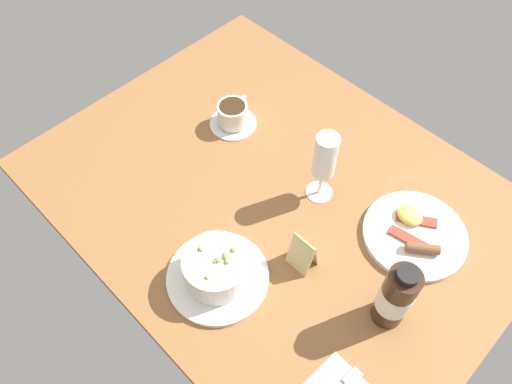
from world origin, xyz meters
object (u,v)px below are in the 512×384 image
Objects in this scene: porridge_bowl at (217,270)px; breakfast_plate at (414,234)px; wine_glass at (325,159)px; sauce_bottle_brown at (396,297)px; menu_card at (303,252)px; coffee_cup at (233,115)px.

breakfast_plate is at bearing 58.61° from porridge_bowl.
breakfast_plate is (22.56, 5.86, -11.50)cm from wine_glass.
porridge_bowl is at bearing -121.39° from breakfast_plate.
breakfast_plate is (22.99, 37.68, -3.04)cm from porridge_bowl.
porridge_bowl is 0.94× the size of breakfast_plate.
porridge_bowl reaches higher than breakfast_plate.
porridge_bowl is 35.26cm from sauce_bottle_brown.
menu_card reaches higher than breakfast_plate.
sauce_bottle_brown is (29.18, -13.25, -3.80)cm from wine_glass.
breakfast_plate is at bearing 59.58° from menu_card.
wine_glass is at bearing 155.57° from sauce_bottle_brown.
coffee_cup is at bearing 178.43° from wine_glass.
coffee_cup is 61.28cm from sauce_bottle_brown.
coffee_cup is 53.04cm from breakfast_plate.
sauce_bottle_brown is 20.45cm from menu_card.
sauce_bottle_brown is at bearing -13.34° from coffee_cup.
coffee_cup is at bearing 166.66° from sauce_bottle_brown.
menu_card is (-19.75, -3.25, -4.19)cm from sauce_bottle_brown.
wine_glass is at bearing 119.74° from menu_card.
porridge_bowl is 44.19cm from coffee_cup.
breakfast_plate is 26.17cm from menu_card.
sauce_bottle_brown is 2.07× the size of menu_card.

